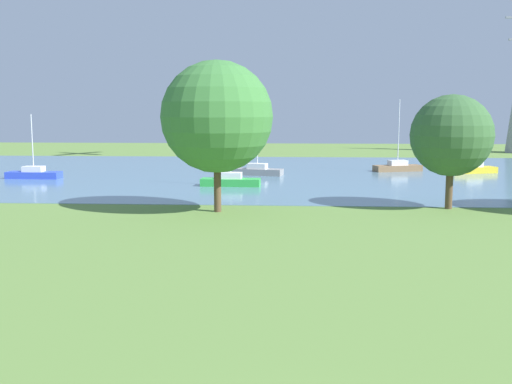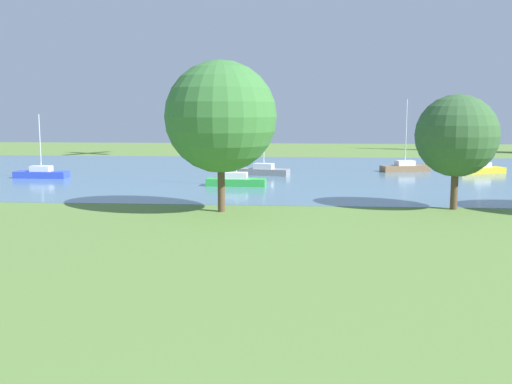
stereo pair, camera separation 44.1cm
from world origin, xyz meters
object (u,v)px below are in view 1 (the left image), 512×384
(tree_west_far, at_px, (217,117))
(sailboat_yellow, at_px, (472,169))
(sailboat_gray, at_px, (257,170))
(sailboat_brown, at_px, (398,167))
(sailboat_green, at_px, (231,180))
(tree_mid_shore, at_px, (451,136))
(sailboat_blue, at_px, (34,174))

(tree_west_far, bearing_deg, sailboat_yellow, 46.85)
(sailboat_gray, xyz_separation_m, sailboat_brown, (13.91, 4.43, 0.02))
(sailboat_green, distance_m, tree_mid_shore, 18.50)
(sailboat_gray, xyz_separation_m, tree_west_far, (-1.22, -20.56, 5.30))
(sailboat_green, bearing_deg, sailboat_blue, 166.72)
(sailboat_green, xyz_separation_m, sailboat_brown, (15.60, 12.72, 0.00))
(sailboat_green, relative_size, tree_mid_shore, 0.96)
(sailboat_gray, bearing_deg, tree_west_far, -93.39)
(sailboat_brown, relative_size, tree_west_far, 0.79)
(sailboat_brown, distance_m, tree_west_far, 29.68)
(sailboat_gray, bearing_deg, sailboat_green, -101.54)
(sailboat_green, height_order, tree_west_far, tree_west_far)
(sailboat_green, distance_m, sailboat_brown, 20.13)
(sailboat_green, relative_size, tree_west_far, 0.75)
(sailboat_brown, bearing_deg, tree_west_far, -121.19)
(sailboat_gray, xyz_separation_m, tree_mid_shore, (13.13, -18.58, 4.13))
(sailboat_yellow, bearing_deg, sailboat_brown, 168.42)
(sailboat_gray, relative_size, tree_mid_shore, 0.76)
(tree_west_far, xyz_separation_m, tree_mid_shore, (14.35, 1.98, -1.17))
(sailboat_brown, distance_m, tree_mid_shore, 23.39)
(sailboat_brown, relative_size, tree_mid_shore, 1.01)
(sailboat_gray, height_order, tree_west_far, tree_west_far)
(sailboat_blue, relative_size, tree_west_far, 0.63)
(sailboat_green, bearing_deg, sailboat_gray, 78.46)
(sailboat_yellow, bearing_deg, sailboat_gray, -171.81)
(sailboat_yellow, distance_m, sailboat_brown, 7.10)
(sailboat_green, distance_m, sailboat_gray, 8.47)
(sailboat_yellow, relative_size, sailboat_green, 0.78)
(sailboat_gray, relative_size, sailboat_brown, 0.76)
(tree_west_far, height_order, tree_mid_shore, tree_west_far)
(sailboat_blue, height_order, tree_west_far, tree_west_far)
(sailboat_gray, relative_size, tree_west_far, 0.60)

